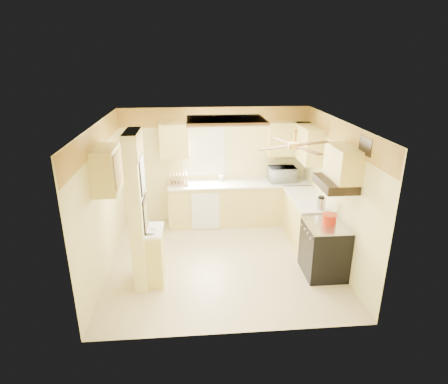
{
  "coord_description": "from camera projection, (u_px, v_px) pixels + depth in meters",
  "views": [
    {
      "loc": [
        -0.48,
        -5.94,
        3.53
      ],
      "look_at": [
        0.06,
        0.35,
        1.2
      ],
      "focal_mm": 30.0,
      "sensor_mm": 36.0,
      "label": 1
    }
  ],
  "objects": [
    {
      "name": "upper_cab_left_wall",
      "position": [
        106.0,
        170.0,
        5.79
      ],
      "size": [
        0.35,
        0.75,
        0.7
      ],
      "primitive_type": "cube",
      "color": "#E3CB6F",
      "rests_on": "wall_left"
    },
    {
      "name": "lower_cabinets_back",
      "position": [
        239.0,
        204.0,
        8.19
      ],
      "size": [
        3.0,
        0.6,
        0.9
      ],
      "primitive_type": "cube",
      "color": "#E3CB6F",
      "rests_on": "floor"
    },
    {
      "name": "kettle",
      "position": [
        321.0,
        203.0,
        6.59
      ],
      "size": [
        0.16,
        0.16,
        0.25
      ],
      "color": "silver",
      "rests_on": "countertop_right"
    },
    {
      "name": "floor",
      "position": [
        222.0,
        260.0,
        6.81
      ],
      "size": [
        4.0,
        4.0,
        0.0
      ],
      "primitive_type": "plane",
      "color": "#C9B58B",
      "rests_on": "ground"
    },
    {
      "name": "microwave",
      "position": [
        282.0,
        174.0,
        8.05
      ],
      "size": [
        0.58,
        0.4,
        0.32
      ],
      "primitive_type": "imported",
      "rotation": [
        0.0,
        0.0,
        3.17
      ],
      "color": "white",
      "rests_on": "countertop_back"
    },
    {
      "name": "stove",
      "position": [
        324.0,
        249.0,
        6.27
      ],
      "size": [
        0.68,
        0.77,
        0.92
      ],
      "color": "black",
      "rests_on": "floor"
    },
    {
      "name": "wall_front",
      "position": [
        235.0,
        251.0,
        4.6
      ],
      "size": [
        4.0,
        0.0,
        4.0
      ],
      "primitive_type": "plane",
      "rotation": [
        -1.57,
        0.0,
        0.0
      ],
      "color": "#EDDF90",
      "rests_on": "floor"
    },
    {
      "name": "window",
      "position": [
        204.0,
        152.0,
        8.02
      ],
      "size": [
        0.92,
        0.02,
        1.02
      ],
      "color": "white",
      "rests_on": "wall_back"
    },
    {
      "name": "countertop_right",
      "position": [
        307.0,
        199.0,
        7.19
      ],
      "size": [
        0.64,
        1.44,
        0.04
      ],
      "primitive_type": "cube",
      "color": "white",
      "rests_on": "lower_cabinets_right"
    },
    {
      "name": "partition_ledge",
      "position": [
        156.0,
        257.0,
        6.05
      ],
      "size": [
        0.25,
        0.55,
        0.9
      ],
      "primitive_type": "cube",
      "color": "#E3CB6F",
      "rests_on": "floor"
    },
    {
      "name": "ceiling_light_panel",
      "position": [
        226.0,
        120.0,
        6.43
      ],
      "size": [
        1.35,
        0.95,
        0.06
      ],
      "color": "brown",
      "rests_on": "ceiling"
    },
    {
      "name": "ledge_top",
      "position": [
        154.0,
        230.0,
        5.89
      ],
      "size": [
        0.28,
        0.58,
        0.04
      ],
      "primitive_type": "cube",
      "color": "white",
      "rests_on": "partition_ledge"
    },
    {
      "name": "partition_column",
      "position": [
        138.0,
        212.0,
        5.75
      ],
      "size": [
        0.2,
        0.7,
        2.5
      ],
      "primitive_type": "cube",
      "color": "#EDDF90",
      "rests_on": "floor"
    },
    {
      "name": "ceiling_fan",
      "position": [
        295.0,
        145.0,
        5.44
      ],
      "size": [
        1.15,
        1.15,
        0.26
      ],
      "color": "gold",
      "rests_on": "ceiling"
    },
    {
      "name": "dishwasher_panel",
      "position": [
        206.0,
        211.0,
        7.84
      ],
      "size": [
        0.58,
        0.02,
        0.8
      ],
      "primitive_type": "cube",
      "color": "white",
      "rests_on": "lower_cabinets_back"
    },
    {
      "name": "poster_nashville",
      "position": [
        146.0,
        214.0,
        5.78
      ],
      "size": [
        0.02,
        0.42,
        0.57
      ],
      "color": "black",
      "rests_on": "partition_column"
    },
    {
      "name": "wall_back",
      "position": [
        215.0,
        165.0,
        8.15
      ],
      "size": [
        4.0,
        0.0,
        4.0
      ],
      "primitive_type": "plane",
      "rotation": [
        1.57,
        0.0,
        0.0
      ],
      "color": "#EDDF90",
      "rests_on": "floor"
    },
    {
      "name": "wallpaper_border",
      "position": [
        215.0,
        117.0,
        7.77
      ],
      "size": [
        4.0,
        0.02,
        0.4
      ],
      "primitive_type": "cube",
      "color": "#F4BF48",
      "rests_on": "wall_back"
    },
    {
      "name": "utensil_crock",
      "position": [
        221.0,
        178.0,
        8.1
      ],
      "size": [
        0.1,
        0.1,
        0.19
      ],
      "color": "white",
      "rests_on": "countertop_back"
    },
    {
      "name": "countertop_back",
      "position": [
        240.0,
        184.0,
        8.02
      ],
      "size": [
        3.04,
        0.64,
        0.04
      ],
      "primitive_type": "cube",
      "color": "white",
      "rests_on": "lower_cabinets_back"
    },
    {
      "name": "vent_grate",
      "position": [
        366.0,
        146.0,
        5.33
      ],
      "size": [
        0.02,
        0.4,
        0.25
      ],
      "primitive_type": "cube",
      "color": "black",
      "rests_on": "wall_right"
    },
    {
      "name": "upper_cab_over_stove",
      "position": [
        343.0,
        163.0,
        5.77
      ],
      "size": [
        0.35,
        0.76,
        0.52
      ],
      "primitive_type": "cube",
      "color": "#E3CB6F",
      "rests_on": "wall_right"
    },
    {
      "name": "ceiling",
      "position": [
        222.0,
        123.0,
        5.94
      ],
      "size": [
        4.0,
        4.0,
        0.0
      ],
      "primitive_type": "plane",
      "rotation": [
        3.14,
        0.0,
        0.0
      ],
      "color": "white",
      "rests_on": "wall_back"
    },
    {
      "name": "dutch_oven",
      "position": [
        329.0,
        219.0,
        6.11
      ],
      "size": [
        0.25,
        0.25,
        0.16
      ],
      "color": "#AE1F08",
      "rests_on": "stove"
    },
    {
      "name": "bowl",
      "position": [
        151.0,
        231.0,
        5.76
      ],
      "size": [
        0.23,
        0.23,
        0.05
      ],
      "primitive_type": "imported",
      "rotation": [
        0.0,
        0.0,
        -0.19
      ],
      "color": "white",
      "rests_on": "ledge_top"
    },
    {
      "name": "poster_menu",
      "position": [
        142.0,
        174.0,
        5.56
      ],
      "size": [
        0.02,
        0.42,
        0.57
      ],
      "color": "black",
      "rests_on": "partition_column"
    },
    {
      "name": "lower_cabinets_right",
      "position": [
        306.0,
        221.0,
        7.35
      ],
      "size": [
        0.6,
        1.4,
        0.9
      ],
      "primitive_type": "cube",
      "color": "#E3CB6F",
      "rests_on": "floor"
    },
    {
      "name": "upper_cab_right",
      "position": [
        308.0,
        143.0,
        7.48
      ],
      "size": [
        0.35,
        1.0,
        0.7
      ],
      "primitive_type": "cube",
      "color": "#E3CB6F",
      "rests_on": "wall_right"
    },
    {
      "name": "dish_rack",
      "position": [
        178.0,
        181.0,
        7.87
      ],
      "size": [
        0.42,
        0.33,
        0.23
      ],
      "color": "tan",
      "rests_on": "countertop_back"
    },
    {
      "name": "range_hood",
      "position": [
        335.0,
        183.0,
        5.87
      ],
      "size": [
        0.5,
        0.76,
        0.14
      ],
      "primitive_type": "cube",
      "color": "black",
      "rests_on": "upper_cab_over_stove"
    },
    {
      "name": "upper_cab_back_right",
      "position": [
        289.0,
        139.0,
        7.9
      ],
      "size": [
        0.9,
        0.35,
        0.7
      ],
      "primitive_type": "cube",
      "color": "#E3CB6F",
      "rests_on": "wall_back"
    },
    {
      "name": "upper_cab_back_left",
      "position": [
        175.0,
        141.0,
        7.71
      ],
      "size": [
        0.6,
        0.35,
        0.7
      ],
      "primitive_type": "cube",
      "color": "#E3CB6F",
      "rests_on": "wall_back"
    },
    {
      "name": "wall_left",
      "position": [
        103.0,
        200.0,
        6.22
      ],
      "size": [
        0.0,
        3.8,
        3.8
      ],
      "primitive_type": "plane",
      "rotation": [
        1.57,
        0.0,
        1.57
      ],
      "color": "#EDDF90",
      "rests_on": "floor"
    },
    {
      "name": "wall_right",
      "position": [
        336.0,
        193.0,
        6.54
      ],
      "size": [
        0.0,
        3.8,
        3.8
      ],
      "primitive_type": "plane",
      "rotation": [
        1.57,
        0.0,
        -1.57
      ],
      "color": "#EDDF90",
      "rests_on": "floor"
    }
  ]
}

